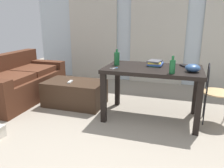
{
  "coord_description": "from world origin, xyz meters",
  "views": [
    {
      "loc": [
        0.54,
        -1.29,
        1.37
      ],
      "look_at": [
        -0.46,
        1.85,
        0.41
      ],
      "focal_mm": 35.36,
      "sensor_mm": 36.0,
      "label": 1
    }
  ],
  "objects_px": {
    "couch": "(18,82)",
    "tv_remote_on_table": "(183,66)",
    "bottle_near": "(117,59)",
    "coffee_table": "(75,93)",
    "bowl": "(193,68)",
    "tv_remote_primary": "(70,82)",
    "bottle_far": "(172,66)",
    "wire_chair": "(213,87)",
    "scissors": "(115,68)",
    "craft_table": "(153,75)",
    "book_stack": "(155,63)"
  },
  "relations": [
    {
      "from": "couch",
      "to": "tv_remote_primary",
      "type": "bearing_deg",
      "value": -2.84
    },
    {
      "from": "coffee_table",
      "to": "tv_remote_primary",
      "type": "bearing_deg",
      "value": -112.95
    },
    {
      "from": "craft_table",
      "to": "scissors",
      "type": "height_order",
      "value": "scissors"
    },
    {
      "from": "coffee_table",
      "to": "tv_remote_on_table",
      "type": "bearing_deg",
      "value": 2.06
    },
    {
      "from": "tv_remote_on_table",
      "to": "book_stack",
      "type": "bearing_deg",
      "value": 156.63
    },
    {
      "from": "wire_chair",
      "to": "tv_remote_primary",
      "type": "bearing_deg",
      "value": -178.21
    },
    {
      "from": "tv_remote_on_table",
      "to": "bottle_near",
      "type": "bearing_deg",
      "value": 161.41
    },
    {
      "from": "scissors",
      "to": "tv_remote_on_table",
      "type": "bearing_deg",
      "value": 24.17
    },
    {
      "from": "scissors",
      "to": "tv_remote_primary",
      "type": "xyz_separation_m",
      "value": [
        -0.83,
        0.25,
        -0.33
      ]
    },
    {
      "from": "wire_chair",
      "to": "bottle_near",
      "type": "relative_size",
      "value": 3.6
    },
    {
      "from": "bowl",
      "to": "tv_remote_on_table",
      "type": "distance_m",
      "value": 0.33
    },
    {
      "from": "scissors",
      "to": "book_stack",
      "type": "bearing_deg",
      "value": 35.55
    },
    {
      "from": "craft_table",
      "to": "tv_remote_primary",
      "type": "xyz_separation_m",
      "value": [
        -1.31,
        0.04,
        -0.22
      ]
    },
    {
      "from": "craft_table",
      "to": "bowl",
      "type": "xyz_separation_m",
      "value": [
        0.5,
        -0.12,
        0.15
      ]
    },
    {
      "from": "bottle_far",
      "to": "scissors",
      "type": "xyz_separation_m",
      "value": [
        -0.75,
        0.08,
        -0.08
      ]
    },
    {
      "from": "wire_chair",
      "to": "bowl",
      "type": "relative_size",
      "value": 4.46
    },
    {
      "from": "book_stack",
      "to": "tv_remote_on_table",
      "type": "xyz_separation_m",
      "value": [
        0.39,
        0.04,
        -0.03
      ]
    },
    {
      "from": "tv_remote_primary",
      "to": "book_stack",
      "type": "bearing_deg",
      "value": -5.21
    },
    {
      "from": "bottle_far",
      "to": "book_stack",
      "type": "distance_m",
      "value": 0.5
    },
    {
      "from": "couch",
      "to": "tv_remote_on_table",
      "type": "xyz_separation_m",
      "value": [
        2.76,
        0.09,
        0.45
      ]
    },
    {
      "from": "bottle_far",
      "to": "tv_remote_on_table",
      "type": "bearing_deg",
      "value": 74.45
    },
    {
      "from": "coffee_table",
      "to": "book_stack",
      "type": "height_order",
      "value": "book_stack"
    },
    {
      "from": "bottle_near",
      "to": "scissors",
      "type": "height_order",
      "value": "bottle_near"
    },
    {
      "from": "coffee_table",
      "to": "scissors",
      "type": "distance_m",
      "value": 1.02
    },
    {
      "from": "wire_chair",
      "to": "tv_remote_on_table",
      "type": "height_order",
      "value": "wire_chair"
    },
    {
      "from": "coffee_table",
      "to": "bowl",
      "type": "height_order",
      "value": "bowl"
    },
    {
      "from": "craft_table",
      "to": "tv_remote_on_table",
      "type": "xyz_separation_m",
      "value": [
        0.4,
        0.18,
        0.11
      ]
    },
    {
      "from": "bottle_far",
      "to": "tv_remote_primary",
      "type": "xyz_separation_m",
      "value": [
        -1.57,
        0.33,
        -0.41
      ]
    },
    {
      "from": "coffee_table",
      "to": "tv_remote_on_table",
      "type": "distance_m",
      "value": 1.76
    },
    {
      "from": "wire_chair",
      "to": "bowl",
      "type": "height_order",
      "value": "bowl"
    },
    {
      "from": "scissors",
      "to": "tv_remote_primary",
      "type": "bearing_deg",
      "value": 162.85
    },
    {
      "from": "wire_chair",
      "to": "tv_remote_primary",
      "type": "distance_m",
      "value": 2.1
    },
    {
      "from": "craft_table",
      "to": "tv_remote_primary",
      "type": "distance_m",
      "value": 1.33
    },
    {
      "from": "scissors",
      "to": "tv_remote_primary",
      "type": "relative_size",
      "value": 0.79
    },
    {
      "from": "bottle_far",
      "to": "tv_remote_primary",
      "type": "relative_size",
      "value": 1.39
    },
    {
      "from": "couch",
      "to": "coffee_table",
      "type": "distance_m",
      "value": 1.1
    },
    {
      "from": "bottle_near",
      "to": "bottle_far",
      "type": "xyz_separation_m",
      "value": [
        0.78,
        -0.29,
        -0.01
      ]
    },
    {
      "from": "couch",
      "to": "bottle_near",
      "type": "xyz_separation_m",
      "value": [
        1.85,
        -0.09,
        0.53
      ]
    },
    {
      "from": "bottle_far",
      "to": "scissors",
      "type": "relative_size",
      "value": 1.75
    },
    {
      "from": "couch",
      "to": "tv_remote_on_table",
      "type": "height_order",
      "value": "couch"
    },
    {
      "from": "couch",
      "to": "craft_table",
      "type": "distance_m",
      "value": 2.39
    },
    {
      "from": "bowl",
      "to": "coffee_table",
      "type": "bearing_deg",
      "value": 172.15
    },
    {
      "from": "bowl",
      "to": "book_stack",
      "type": "height_order",
      "value": "bowl"
    },
    {
      "from": "scissors",
      "to": "bottle_near",
      "type": "bearing_deg",
      "value": 99.88
    },
    {
      "from": "coffee_table",
      "to": "craft_table",
      "type": "distance_m",
      "value": 1.35
    },
    {
      "from": "tv_remote_primary",
      "to": "coffee_table",
      "type": "bearing_deg",
      "value": 57.68
    },
    {
      "from": "coffee_table",
      "to": "tv_remote_on_table",
      "type": "height_order",
      "value": "tv_remote_on_table"
    },
    {
      "from": "couch",
      "to": "tv_remote_on_table",
      "type": "distance_m",
      "value": 2.8
    },
    {
      "from": "wire_chair",
      "to": "craft_table",
      "type": "bearing_deg",
      "value": -172.06
    },
    {
      "from": "couch",
      "to": "wire_chair",
      "type": "height_order",
      "value": "wire_chair"
    }
  ]
}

